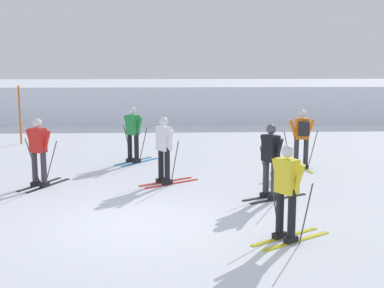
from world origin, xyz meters
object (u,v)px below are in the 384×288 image
skier_green (133,133)px  trail_marker_pole (20,115)px  skier_orange (302,136)px  skier_yellow (287,190)px  skier_white (164,148)px  skier_black (271,159)px  skier_red (39,150)px

skier_green → trail_marker_pole: (-4.45, 3.76, 0.17)m
skier_orange → skier_yellow: (-1.76, -5.93, -0.04)m
skier_orange → trail_marker_pole: 10.53m
skier_white → skier_black: bearing=-32.0°
skier_orange → skier_yellow: same height
skier_green → skier_red: (-2.12, -2.91, 0.00)m
skier_red → trail_marker_pole: bearing=109.3°
skier_white → skier_red: same height
skier_white → skier_orange: same height
skier_green → trail_marker_pole: bearing=139.8°
skier_black → skier_orange: 3.51m
skier_green → skier_yellow: (3.13, -7.03, 0.00)m
skier_red → skier_white: bearing=2.9°
skier_yellow → trail_marker_pole: (-7.58, 10.78, 0.17)m
skier_black → skier_yellow: bearing=-95.2°
skier_black → trail_marker_pole: size_ratio=0.79×
trail_marker_pole → skier_green: bearing=-40.2°
skier_black → skier_orange: size_ratio=1.00×
skier_green → skier_orange: bearing=-12.6°
skier_green → skier_red: same height
skier_green → skier_orange: same height
skier_black → skier_green: 5.44m
skier_white → skier_yellow: bearing=-63.2°
skier_black → skier_red: bearing=166.2°
skier_green → skier_orange: 5.02m
skier_white → skier_green: bearing=109.5°
skier_black → skier_red: 5.67m
skier_orange → trail_marker_pole: trail_marker_pole is taller
skier_orange → skier_yellow: 6.19m
skier_red → trail_marker_pole: 7.07m
skier_orange → skier_yellow: bearing=-106.5°
skier_black → skier_red: same height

